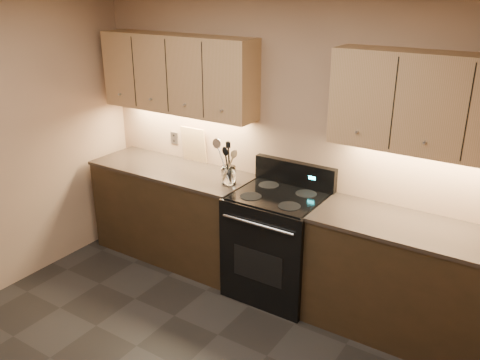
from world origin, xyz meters
name	(u,v)px	position (x,y,z in m)	size (l,w,h in m)	color
wall_back	(290,141)	(0.00, 2.00, 1.30)	(4.00, 0.04, 2.60)	tan
counter_left	(174,212)	(-1.10, 1.70, 0.47)	(1.62, 0.62, 0.93)	black
counter_right	(406,281)	(1.18, 1.70, 0.47)	(1.46, 0.62, 0.93)	black
stove	(278,243)	(0.08, 1.68, 0.48)	(0.76, 0.68, 1.14)	black
upper_cab_left	(177,74)	(-1.10, 1.85, 1.80)	(1.60, 0.30, 0.70)	tan
upper_cab_right	(435,104)	(1.18, 1.85, 1.80)	(1.44, 0.30, 0.70)	tan
outlet_plate	(174,138)	(-1.30, 1.99, 1.12)	(0.09, 0.01, 0.12)	#B2B5BA
utensil_crock	(229,175)	(-0.42, 1.67, 1.00)	(0.16, 0.16, 0.16)	white
cutting_board	(194,145)	(-1.03, 1.97, 1.10)	(0.28, 0.02, 0.35)	tan
wooden_spoon	(224,165)	(-0.46, 1.65, 1.10)	(0.06, 0.06, 0.30)	tan
black_spoon	(229,163)	(-0.42, 1.69, 1.11)	(0.06, 0.06, 0.33)	black
black_turner	(230,163)	(-0.40, 1.66, 1.13)	(0.08, 0.08, 0.37)	black
steel_spatula	(231,161)	(-0.40, 1.69, 1.13)	(0.08, 0.08, 0.37)	silver
steel_skimmer	(230,162)	(-0.39, 1.65, 1.14)	(0.09, 0.09, 0.39)	silver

